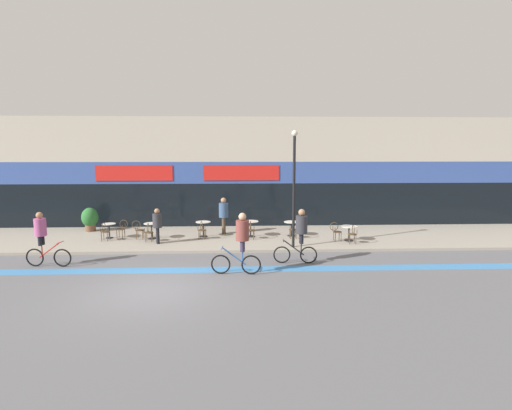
{
  "coord_description": "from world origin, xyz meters",
  "views": [
    {
      "loc": [
        2.81,
        -12.14,
        4.4
      ],
      "look_at": [
        3.58,
        5.99,
        1.87
      ],
      "focal_mm": 28.0,
      "sensor_mm": 36.0,
      "label": 1
    }
  ],
  "objects_px": {
    "planter_pot": "(90,219)",
    "lamp_post": "(294,180)",
    "bistro_table_4": "(291,226)",
    "cyclist_1": "(43,236)",
    "cafe_chair_5_side": "(336,230)",
    "cafe_chair_3_near": "(251,229)",
    "bistro_table_5": "(349,230)",
    "cyclist_0": "(300,232)",
    "bistro_table_0": "(109,228)",
    "bistro_table_1": "(151,228)",
    "bistro_table_3": "(250,225)",
    "cyclist_2": "(241,239)",
    "cafe_chair_0_side": "(122,228)",
    "cafe_chair_1_near": "(149,231)",
    "bistro_table_2": "(203,226)",
    "cafe_chair_4_near": "(293,228)",
    "cafe_chair_5_near": "(353,233)",
    "cafe_chair_0_near": "(105,230)",
    "pedestrian_near_end": "(224,212)",
    "pedestrian_far_end": "(157,223)",
    "cafe_chair_2_near": "(202,229)",
    "cafe_chair_1_side": "(138,228)"
  },
  "relations": [
    {
      "from": "planter_pot",
      "to": "lamp_post",
      "type": "relative_size",
      "value": 0.24
    },
    {
      "from": "bistro_table_4",
      "to": "cyclist_1",
      "type": "distance_m",
      "value": 10.93
    },
    {
      "from": "cafe_chair_5_side",
      "to": "bistro_table_4",
      "type": "bearing_deg",
      "value": 144.54
    },
    {
      "from": "cafe_chair_3_near",
      "to": "lamp_post",
      "type": "relative_size",
      "value": 0.18
    },
    {
      "from": "bistro_table_5",
      "to": "cyclist_0",
      "type": "relative_size",
      "value": 0.36
    },
    {
      "from": "bistro_table_0",
      "to": "bistro_table_1",
      "type": "distance_m",
      "value": 2.12
    },
    {
      "from": "bistro_table_0",
      "to": "bistro_table_3",
      "type": "height_order",
      "value": "bistro_table_3"
    },
    {
      "from": "bistro_table_5",
      "to": "cyclist_2",
      "type": "relative_size",
      "value": 0.35
    },
    {
      "from": "cafe_chair_0_side",
      "to": "cafe_chair_1_near",
      "type": "distance_m",
      "value": 1.72
    },
    {
      "from": "bistro_table_2",
      "to": "cafe_chair_4_near",
      "type": "xyz_separation_m",
      "value": [
        4.38,
        -0.66,
        -0.02
      ]
    },
    {
      "from": "bistro_table_2",
      "to": "bistro_table_4",
      "type": "distance_m",
      "value": 4.38
    },
    {
      "from": "bistro_table_4",
      "to": "cafe_chair_5_near",
      "type": "height_order",
      "value": "cafe_chair_5_near"
    },
    {
      "from": "bistro_table_5",
      "to": "cafe_chair_1_near",
      "type": "bearing_deg",
      "value": 178.93
    },
    {
      "from": "bistro_table_0",
      "to": "cyclist_2",
      "type": "distance_m",
      "value": 8.49
    },
    {
      "from": "cafe_chair_0_near",
      "to": "cyclist_1",
      "type": "xyz_separation_m",
      "value": [
        -1.06,
        -3.68,
        0.56
      ]
    },
    {
      "from": "cafe_chair_1_near",
      "to": "cyclist_1",
      "type": "height_order",
      "value": "cyclist_1"
    },
    {
      "from": "cafe_chair_3_near",
      "to": "pedestrian_near_end",
      "type": "height_order",
      "value": "pedestrian_near_end"
    },
    {
      "from": "cafe_chair_3_near",
      "to": "cyclist_0",
      "type": "relative_size",
      "value": 0.42
    },
    {
      "from": "bistro_table_1",
      "to": "cafe_chair_5_near",
      "type": "distance_m",
      "value": 9.49
    },
    {
      "from": "cafe_chair_3_near",
      "to": "planter_pot",
      "type": "xyz_separation_m",
      "value": [
        -8.41,
        2.34,
        0.15
      ]
    },
    {
      "from": "bistro_table_5",
      "to": "cafe_chair_4_near",
      "type": "relative_size",
      "value": 0.86
    },
    {
      "from": "cafe_chair_4_near",
      "to": "pedestrian_far_end",
      "type": "distance_m",
      "value": 6.39
    },
    {
      "from": "cafe_chair_0_side",
      "to": "pedestrian_far_end",
      "type": "bearing_deg",
      "value": 154.6
    },
    {
      "from": "pedestrian_near_end",
      "to": "cyclist_2",
      "type": "bearing_deg",
      "value": -77.39
    },
    {
      "from": "bistro_table_4",
      "to": "pedestrian_far_end",
      "type": "relative_size",
      "value": 0.46
    },
    {
      "from": "bistro_table_2",
      "to": "planter_pot",
      "type": "relative_size",
      "value": 0.6
    },
    {
      "from": "cafe_chair_1_near",
      "to": "cafe_chair_2_near",
      "type": "height_order",
      "value": "same"
    },
    {
      "from": "bistro_table_5",
      "to": "cafe_chair_5_side",
      "type": "relative_size",
      "value": 0.86
    },
    {
      "from": "bistro_table_3",
      "to": "cafe_chair_0_side",
      "type": "bearing_deg",
      "value": -179.36
    },
    {
      "from": "cafe_chair_4_near",
      "to": "cyclist_2",
      "type": "height_order",
      "value": "cyclist_2"
    },
    {
      "from": "bistro_table_4",
      "to": "bistro_table_0",
      "type": "bearing_deg",
      "value": -179.2
    },
    {
      "from": "cyclist_2",
      "to": "pedestrian_near_end",
      "type": "distance_m",
      "value": 6.45
    },
    {
      "from": "bistro_table_3",
      "to": "planter_pot",
      "type": "relative_size",
      "value": 0.64
    },
    {
      "from": "cafe_chair_0_near",
      "to": "cafe_chair_3_near",
      "type": "height_order",
      "value": "same"
    },
    {
      "from": "bistro_table_5",
      "to": "cafe_chair_2_near",
      "type": "relative_size",
      "value": 0.86
    },
    {
      "from": "cafe_chair_5_side",
      "to": "pedestrian_far_end",
      "type": "distance_m",
      "value": 8.29
    },
    {
      "from": "cyclist_0",
      "to": "pedestrian_far_end",
      "type": "xyz_separation_m",
      "value": [
        -6.09,
        3.09,
        -0.18
      ]
    },
    {
      "from": "planter_pot",
      "to": "lamp_post",
      "type": "distance_m",
      "value": 11.2
    },
    {
      "from": "cyclist_2",
      "to": "lamp_post",
      "type": "bearing_deg",
      "value": -118.47
    },
    {
      "from": "cafe_chair_5_side",
      "to": "pedestrian_far_end",
      "type": "xyz_separation_m",
      "value": [
        -8.28,
        -0.14,
        0.44
      ]
    },
    {
      "from": "lamp_post",
      "to": "cyclist_1",
      "type": "distance_m",
      "value": 10.18
    },
    {
      "from": "bistro_table_4",
      "to": "pedestrian_far_end",
      "type": "distance_m",
      "value": 6.49
    },
    {
      "from": "cafe_chair_0_side",
      "to": "cafe_chair_2_near",
      "type": "xyz_separation_m",
      "value": [
        3.91,
        -0.46,
        0.0
      ]
    },
    {
      "from": "bistro_table_5",
      "to": "cafe_chair_5_near",
      "type": "xyz_separation_m",
      "value": [
        -0.0,
        -0.63,
        0.01
      ]
    },
    {
      "from": "bistro_table_4",
      "to": "bistro_table_5",
      "type": "distance_m",
      "value": 2.83
    },
    {
      "from": "cafe_chair_3_near",
      "to": "cafe_chair_0_side",
      "type": "bearing_deg",
      "value": 92.27
    },
    {
      "from": "cafe_chair_1_near",
      "to": "planter_pot",
      "type": "distance_m",
      "value": 4.52
    },
    {
      "from": "cafe_chair_1_side",
      "to": "cafe_chair_3_near",
      "type": "xyz_separation_m",
      "value": [
        5.39,
        -0.3,
        0.0
      ]
    },
    {
      "from": "bistro_table_4",
      "to": "bistro_table_3",
      "type": "bearing_deg",
      "value": -178.24
    },
    {
      "from": "cyclist_0",
      "to": "pedestrian_near_end",
      "type": "relative_size",
      "value": 1.15
    }
  ]
}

